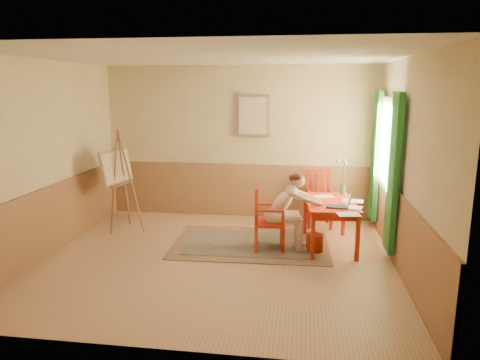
# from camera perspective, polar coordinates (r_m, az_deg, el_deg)

# --- Properties ---
(room) EXTENTS (5.04, 4.54, 2.84)m
(room) POSITION_cam_1_polar(r_m,az_deg,el_deg) (6.04, -3.08, 2.25)
(room) COLOR tan
(room) RESTS_ON ground
(wainscot) EXTENTS (5.00, 4.50, 1.00)m
(wainscot) POSITION_cam_1_polar(r_m,az_deg,el_deg) (7.01, -1.75, -3.93)
(wainscot) COLOR #9F7148
(wainscot) RESTS_ON room
(window) EXTENTS (0.12, 2.01, 2.20)m
(window) POSITION_cam_1_polar(r_m,az_deg,el_deg) (7.14, 18.17, 2.72)
(window) COLOR white
(window) RESTS_ON room
(wall_portrait) EXTENTS (0.60, 0.05, 0.76)m
(wall_portrait) POSITION_cam_1_polar(r_m,az_deg,el_deg) (8.12, 1.65, 8.28)
(wall_portrait) COLOR #8D6E52
(wall_portrait) RESTS_ON room
(rug) EXTENTS (2.45, 1.68, 0.02)m
(rug) POSITION_cam_1_polar(r_m,az_deg,el_deg) (7.01, 1.41, -8.15)
(rug) COLOR #8C7251
(rug) RESTS_ON room
(table) EXTENTS (0.83, 1.26, 0.72)m
(table) POSITION_cam_1_polar(r_m,az_deg,el_deg) (6.83, 11.51, -3.45)
(table) COLOR red
(table) RESTS_ON room
(chair_left) EXTENTS (0.49, 0.47, 0.97)m
(chair_left) POSITION_cam_1_polar(r_m,az_deg,el_deg) (6.66, 3.40, -4.93)
(chair_left) COLOR red
(chair_left) RESTS_ON room
(chair_back) EXTENTS (0.47, 0.49, 0.98)m
(chair_back) POSITION_cam_1_polar(r_m,az_deg,el_deg) (7.91, 10.10, -2.37)
(chair_back) COLOR red
(chair_back) RESTS_ON room
(figure) EXTENTS (0.89, 0.41, 1.18)m
(figure) POSITION_cam_1_polar(r_m,az_deg,el_deg) (6.62, 6.09, -3.58)
(figure) COLOR beige
(figure) RESTS_ON room
(laptop) EXTENTS (0.36, 0.23, 0.21)m
(laptop) POSITION_cam_1_polar(r_m,az_deg,el_deg) (6.51, 12.85, -3.07)
(laptop) COLOR #1E2338
(laptop) RESTS_ON table
(papers) EXTENTS (0.77, 1.27, 0.00)m
(papers) POSITION_cam_1_polar(r_m,az_deg,el_deg) (6.68, 13.19, -3.06)
(papers) COLOR white
(papers) RESTS_ON table
(vase) EXTENTS (0.21, 0.31, 0.58)m
(vase) POSITION_cam_1_polar(r_m,az_deg,el_deg) (7.26, 13.12, 0.26)
(vase) COLOR #3F724C
(vase) RESTS_ON table
(wastebasket) EXTENTS (0.31, 0.31, 0.27)m
(wastebasket) POSITION_cam_1_polar(r_m,az_deg,el_deg) (6.74, 9.55, -8.02)
(wastebasket) COLOR #AC250B
(wastebasket) RESTS_ON room
(easel) EXTENTS (0.64, 0.78, 1.73)m
(easel) POSITION_cam_1_polar(r_m,az_deg,el_deg) (7.74, -15.42, 1.16)
(easel) COLOR #90603F
(easel) RESTS_ON room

